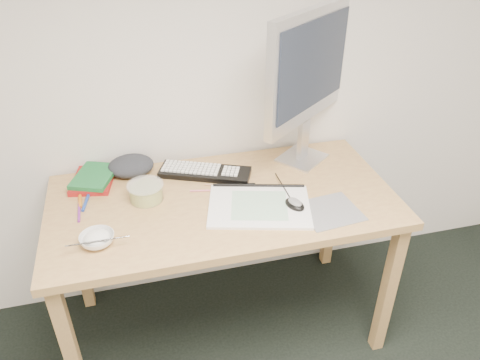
# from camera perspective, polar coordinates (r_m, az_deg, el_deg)

# --- Properties ---
(desk) EXTENTS (1.40, 0.70, 0.75)m
(desk) POSITION_cam_1_polar(r_m,az_deg,el_deg) (1.95, -2.02, -4.18)
(desk) COLOR tan
(desk) RESTS_ON ground
(mousepad) EXTENTS (0.24, 0.22, 0.00)m
(mousepad) POSITION_cam_1_polar(r_m,az_deg,el_deg) (1.86, 10.89, -3.75)
(mousepad) COLOR slate
(mousepad) RESTS_ON desk
(sketchpad) EXTENTS (0.46, 0.38, 0.01)m
(sketchpad) POSITION_cam_1_polar(r_m,az_deg,el_deg) (1.85, 2.36, -3.23)
(sketchpad) COLOR silver
(sketchpad) RESTS_ON desk
(keyboard) EXTENTS (0.41, 0.27, 0.02)m
(keyboard) POSITION_cam_1_polar(r_m,az_deg,el_deg) (2.05, -4.29, 0.94)
(keyboard) COLOR black
(keyboard) RESTS_ON desk
(monitor) EXTENTS (0.48, 0.39, 0.68)m
(monitor) POSITION_cam_1_polar(r_m,az_deg,el_deg) (2.01, 8.40, 13.06)
(monitor) COLOR silver
(monitor) RESTS_ON desk
(mouse) EXTENTS (0.09, 0.11, 0.03)m
(mouse) POSITION_cam_1_polar(r_m,az_deg,el_deg) (1.84, 6.71, -2.72)
(mouse) COLOR black
(mouse) RESTS_ON sketchpad
(rice_bowl) EXTENTS (0.15, 0.15, 0.04)m
(rice_bowl) POSITION_cam_1_polar(r_m,az_deg,el_deg) (1.74, -17.00, -6.96)
(rice_bowl) COLOR white
(rice_bowl) RESTS_ON desk
(chopsticks) EXTENTS (0.20, 0.02, 0.02)m
(chopsticks) POSITION_cam_1_polar(r_m,az_deg,el_deg) (1.70, -16.94, -7.15)
(chopsticks) COLOR silver
(chopsticks) RESTS_ON rice_bowl
(fruit_tub) EXTENTS (0.16, 0.16, 0.07)m
(fruit_tub) POSITION_cam_1_polar(r_m,az_deg,el_deg) (1.91, -11.40, -1.43)
(fruit_tub) COLOR #EAC152
(fruit_tub) RESTS_ON desk
(book_red) EXTENTS (0.20, 0.24, 0.02)m
(book_red) POSITION_cam_1_polar(r_m,az_deg,el_deg) (2.09, -17.46, -0.01)
(book_red) COLOR maroon
(book_red) RESTS_ON desk
(book_green) EXTENTS (0.22, 0.25, 0.02)m
(book_green) POSITION_cam_1_polar(r_m,az_deg,el_deg) (2.08, -17.33, 0.44)
(book_green) COLOR #19652F
(book_green) RESTS_ON book_red
(cloth_lump) EXTENTS (0.17, 0.14, 0.07)m
(cloth_lump) POSITION_cam_1_polar(r_m,az_deg,el_deg) (2.10, -13.15, 1.69)
(cloth_lump) COLOR #25282C
(cloth_lump) RESTS_ON desk
(pencil_pink) EXTENTS (0.18, 0.04, 0.01)m
(pencil_pink) POSITION_cam_1_polar(r_m,az_deg,el_deg) (1.95, -3.48, -1.27)
(pencil_pink) COLOR #DA6D89
(pencil_pink) RESTS_ON desk
(pencil_tan) EXTENTS (0.17, 0.08, 0.01)m
(pencil_tan) POSITION_cam_1_polar(r_m,az_deg,el_deg) (1.97, -1.68, -0.80)
(pencil_tan) COLOR #AA7C5A
(pencil_tan) RESTS_ON desk
(pencil_black) EXTENTS (0.18, 0.04, 0.01)m
(pencil_black) POSITION_cam_1_polar(r_m,az_deg,el_deg) (1.98, -0.80, -0.57)
(pencil_black) COLOR black
(pencil_black) RESTS_ON desk
(marker_blue) EXTENTS (0.04, 0.14, 0.01)m
(marker_blue) POSITION_cam_1_polar(r_m,az_deg,el_deg) (1.98, -18.22, -2.40)
(marker_blue) COLOR #1C3D9C
(marker_blue) RESTS_ON desk
(marker_orange) EXTENTS (0.02, 0.14, 0.01)m
(marker_orange) POSITION_cam_1_polar(r_m,az_deg,el_deg) (2.00, -18.92, -2.01)
(marker_orange) COLOR orange
(marker_orange) RESTS_ON desk
(marker_purple) EXTENTS (0.01, 0.12, 0.01)m
(marker_purple) POSITION_cam_1_polar(r_m,az_deg,el_deg) (1.92, -19.03, -3.80)
(marker_purple) COLOR #772589
(marker_purple) RESTS_ON desk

